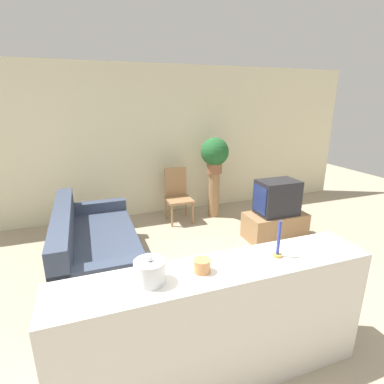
# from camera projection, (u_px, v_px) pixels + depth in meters

# --- Properties ---
(ground_plane) EXTENTS (14.00, 14.00, 0.00)m
(ground_plane) POSITION_uv_depth(u_px,v_px,m) (201.00, 345.00, 2.67)
(ground_plane) COLOR tan
(wall_back) EXTENTS (9.00, 0.06, 2.70)m
(wall_back) POSITION_uv_depth(u_px,v_px,m) (131.00, 143.00, 5.35)
(wall_back) COLOR beige
(wall_back) RESTS_ON ground_plane
(couch) EXTENTS (0.95, 2.05, 0.85)m
(couch) POSITION_uv_depth(u_px,v_px,m) (95.00, 250.00, 3.73)
(couch) COLOR #384256
(couch) RESTS_ON ground_plane
(tv_stand) EXTENTS (0.94, 0.49, 0.41)m
(tv_stand) POSITION_uv_depth(u_px,v_px,m) (275.00, 226.00, 4.70)
(tv_stand) COLOR #9E754C
(tv_stand) RESTS_ON ground_plane
(television) EXTENTS (0.62, 0.41, 0.53)m
(television) POSITION_uv_depth(u_px,v_px,m) (277.00, 197.00, 4.56)
(television) COLOR #232328
(television) RESTS_ON tv_stand
(wooden_chair) EXTENTS (0.44, 0.44, 0.94)m
(wooden_chair) POSITION_uv_depth(u_px,v_px,m) (178.00, 193.00, 5.33)
(wooden_chair) COLOR #9E754C
(wooden_chair) RESTS_ON ground_plane
(plant_stand) EXTENTS (0.20, 0.20, 0.83)m
(plant_stand) POSITION_uv_depth(u_px,v_px,m) (214.00, 195.00, 5.54)
(plant_stand) COLOR #9E754C
(plant_stand) RESTS_ON ground_plane
(potted_plant) EXTENTS (0.50, 0.50, 0.64)m
(potted_plant) POSITION_uv_depth(u_px,v_px,m) (215.00, 153.00, 5.31)
(potted_plant) COLOR #8E5B3D
(potted_plant) RESTS_ON plant_stand
(foreground_counter) EXTENTS (2.33, 0.44, 0.98)m
(foreground_counter) POSITION_uv_depth(u_px,v_px,m) (218.00, 326.00, 2.22)
(foreground_counter) COLOR silver
(foreground_counter) RESTS_ON ground_plane
(decorative_bowl) EXTENTS (0.20, 0.20, 0.20)m
(decorative_bowl) POSITION_uv_depth(u_px,v_px,m) (150.00, 271.00, 1.90)
(decorative_bowl) COLOR silver
(decorative_bowl) RESTS_ON foreground_counter
(candle_jar) EXTENTS (0.12, 0.12, 0.09)m
(candle_jar) POSITION_uv_depth(u_px,v_px,m) (202.00, 266.00, 2.02)
(candle_jar) COLOR #C6844C
(candle_jar) RESTS_ON foreground_counter
(candlestick) EXTENTS (0.07, 0.07, 0.29)m
(candlestick) POSITION_uv_depth(u_px,v_px,m) (278.00, 245.00, 2.20)
(candlestick) COLOR #B7933D
(candlestick) RESTS_ON foreground_counter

